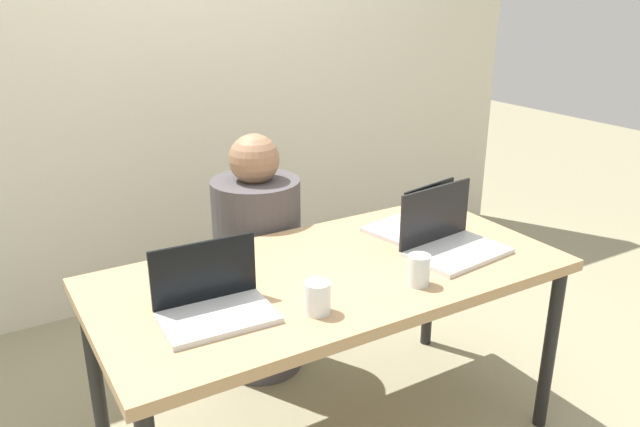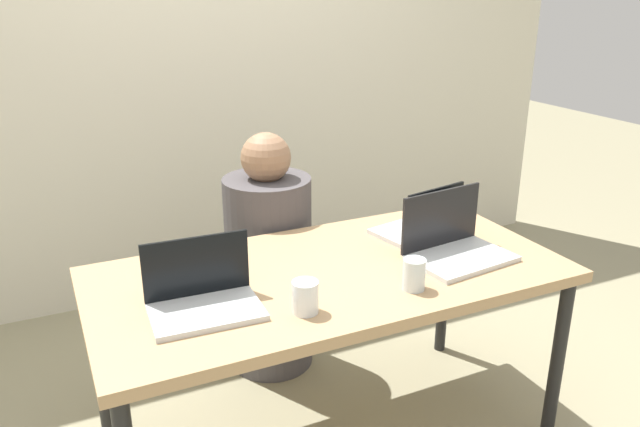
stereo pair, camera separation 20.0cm
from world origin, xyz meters
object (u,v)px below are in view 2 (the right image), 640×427
object	(u,v)px
laptop_front_right	(454,244)
water_glass_right	(414,276)
laptop_front_left	(203,296)
laptop_back_right	(420,225)
person_at_center	(268,266)
water_glass_left	(305,299)

from	to	relation	value
laptop_front_right	water_glass_right	world-z (taller)	laptop_front_right
laptop_front_left	laptop_back_right	size ratio (longest dim) A/B	1.03
laptop_back_right	water_glass_right	distance (m)	0.45
water_glass_right	laptop_back_right	bearing A→B (deg)	53.74
person_at_center	water_glass_right	size ratio (longest dim) A/B	10.39
laptop_front_left	laptop_back_right	bearing A→B (deg)	15.31
person_at_center	laptop_back_right	distance (m)	0.73
person_at_center	water_glass_left	distance (m)	0.91
water_glass_left	laptop_back_right	bearing A→B (deg)	28.72
water_glass_right	water_glass_left	distance (m)	0.38
person_at_center	water_glass_right	xyz separation A→B (m)	(0.19, -0.85, 0.29)
person_at_center	laptop_front_left	world-z (taller)	person_at_center
laptop_front_left	water_glass_right	world-z (taller)	laptop_front_left
laptop_back_right	water_glass_left	bearing A→B (deg)	17.24
laptop_front_left	laptop_back_right	xyz separation A→B (m)	(0.92, 0.21, 0.00)
laptop_front_right	laptop_back_right	bearing A→B (deg)	84.26
laptop_front_left	laptop_front_right	distance (m)	0.92
laptop_front_left	water_glass_left	bearing A→B (deg)	-25.59
water_glass_right	water_glass_left	xyz separation A→B (m)	(-0.38, 0.01, -0.00)
person_at_center	water_glass_left	world-z (taller)	person_at_center
laptop_front_right	water_glass_right	xyz separation A→B (m)	(-0.27, -0.15, -0.00)
laptop_back_right	water_glass_left	world-z (taller)	laptop_back_right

